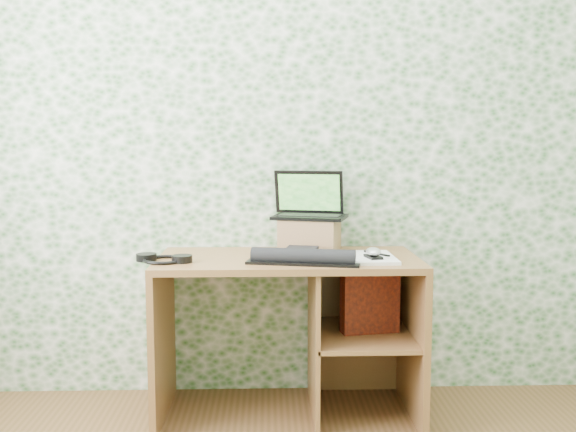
{
  "coord_description": "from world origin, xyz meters",
  "views": [
    {
      "loc": [
        -0.09,
        -1.48,
        1.27
      ],
      "look_at": [
        -0.0,
        1.39,
        0.95
      ],
      "focal_mm": 40.0,
      "sensor_mm": 36.0,
      "label": 1
    }
  ],
  "objects_px": {
    "desk": "(304,312)",
    "keyboard": "(302,256)",
    "riser": "(310,235)",
    "laptop": "(310,207)",
    "notepad": "(369,258)"
  },
  "relations": [
    {
      "from": "desk",
      "to": "keyboard",
      "type": "relative_size",
      "value": 2.39
    },
    {
      "from": "riser",
      "to": "laptop",
      "type": "relative_size",
      "value": 0.69
    },
    {
      "from": "riser",
      "to": "keyboard",
      "type": "bearing_deg",
      "value": -100.97
    },
    {
      "from": "riser",
      "to": "keyboard",
      "type": "relative_size",
      "value": 0.54
    },
    {
      "from": "riser",
      "to": "keyboard",
      "type": "height_order",
      "value": "riser"
    },
    {
      "from": "desk",
      "to": "riser",
      "type": "relative_size",
      "value": 4.46
    },
    {
      "from": "laptop",
      "to": "desk",
      "type": "bearing_deg",
      "value": -86.23
    },
    {
      "from": "laptop",
      "to": "keyboard",
      "type": "distance_m",
      "value": 0.36
    },
    {
      "from": "notepad",
      "to": "laptop",
      "type": "bearing_deg",
      "value": 134.52
    },
    {
      "from": "riser",
      "to": "notepad",
      "type": "xyz_separation_m",
      "value": [
        0.25,
        -0.21,
        -0.07
      ]
    },
    {
      "from": "desk",
      "to": "riser",
      "type": "distance_m",
      "value": 0.37
    },
    {
      "from": "keyboard",
      "to": "notepad",
      "type": "relative_size",
      "value": 1.56
    },
    {
      "from": "desk",
      "to": "notepad",
      "type": "xyz_separation_m",
      "value": [
        0.29,
        -0.1,
        0.28
      ]
    },
    {
      "from": "desk",
      "to": "riser",
      "type": "height_order",
      "value": "riser"
    },
    {
      "from": "riser",
      "to": "laptop",
      "type": "height_order",
      "value": "laptop"
    }
  ]
}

